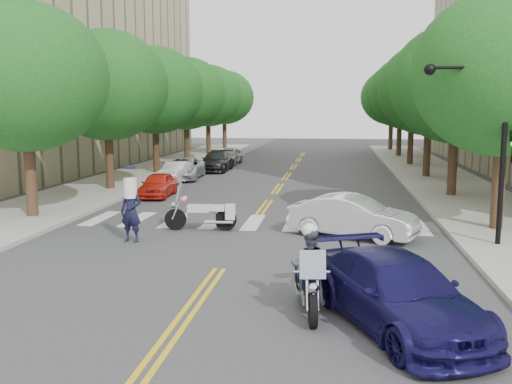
% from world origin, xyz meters
% --- Properties ---
extents(ground, '(140.00, 140.00, 0.00)m').
position_xyz_m(ground, '(0.00, 0.00, 0.00)').
color(ground, '#38383A').
rests_on(ground, ground).
extents(sidewalk_left, '(5.00, 60.00, 0.15)m').
position_xyz_m(sidewalk_left, '(-9.50, 22.00, 0.07)').
color(sidewalk_left, '#9E9991').
rests_on(sidewalk_left, ground).
extents(sidewalk_right, '(5.00, 60.00, 0.15)m').
position_xyz_m(sidewalk_right, '(9.50, 22.00, 0.07)').
color(sidewalk_right, '#9E9991').
rests_on(sidewalk_right, ground).
extents(tree_l_0, '(6.40, 6.40, 8.45)m').
position_xyz_m(tree_l_0, '(-8.80, 6.00, 5.55)').
color(tree_l_0, '#382316').
rests_on(tree_l_0, ground).
extents(tree_l_1, '(6.40, 6.40, 8.45)m').
position_xyz_m(tree_l_1, '(-8.80, 14.00, 5.55)').
color(tree_l_1, '#382316').
rests_on(tree_l_1, ground).
extents(tree_l_2, '(6.40, 6.40, 8.45)m').
position_xyz_m(tree_l_2, '(-8.80, 22.00, 5.55)').
color(tree_l_2, '#382316').
rests_on(tree_l_2, ground).
extents(tree_l_3, '(6.40, 6.40, 8.45)m').
position_xyz_m(tree_l_3, '(-8.80, 30.00, 5.55)').
color(tree_l_3, '#382316').
rests_on(tree_l_3, ground).
extents(tree_l_4, '(6.40, 6.40, 8.45)m').
position_xyz_m(tree_l_4, '(-8.80, 38.00, 5.55)').
color(tree_l_4, '#382316').
rests_on(tree_l_4, ground).
extents(tree_l_5, '(6.40, 6.40, 8.45)m').
position_xyz_m(tree_l_5, '(-8.80, 46.00, 5.55)').
color(tree_l_5, '#382316').
rests_on(tree_l_5, ground).
extents(tree_r_0, '(6.40, 6.40, 8.45)m').
position_xyz_m(tree_r_0, '(8.80, 6.00, 5.55)').
color(tree_r_0, '#382316').
rests_on(tree_r_0, ground).
extents(tree_r_1, '(6.40, 6.40, 8.45)m').
position_xyz_m(tree_r_1, '(8.80, 14.00, 5.55)').
color(tree_r_1, '#382316').
rests_on(tree_r_1, ground).
extents(tree_r_2, '(6.40, 6.40, 8.45)m').
position_xyz_m(tree_r_2, '(8.80, 22.00, 5.55)').
color(tree_r_2, '#382316').
rests_on(tree_r_2, ground).
extents(tree_r_3, '(6.40, 6.40, 8.45)m').
position_xyz_m(tree_r_3, '(8.80, 30.00, 5.55)').
color(tree_r_3, '#382316').
rests_on(tree_r_3, ground).
extents(tree_r_4, '(6.40, 6.40, 8.45)m').
position_xyz_m(tree_r_4, '(8.80, 38.00, 5.55)').
color(tree_r_4, '#382316').
rests_on(tree_r_4, ground).
extents(tree_r_5, '(6.40, 6.40, 8.45)m').
position_xyz_m(tree_r_5, '(8.80, 46.00, 5.55)').
color(tree_r_5, '#382316').
rests_on(tree_r_5, ground).
extents(traffic_signal_pole, '(2.82, 0.42, 6.00)m').
position_xyz_m(traffic_signal_pole, '(7.72, 3.50, 3.72)').
color(traffic_signal_pole, black).
rests_on(traffic_signal_pole, ground).
extents(motorcycle_police, '(0.89, 2.40, 1.96)m').
position_xyz_m(motorcycle_police, '(2.56, -2.93, 0.87)').
color(motorcycle_police, black).
rests_on(motorcycle_police, ground).
extents(motorcycle_parked, '(2.61, 0.73, 1.68)m').
position_xyz_m(motorcycle_parked, '(-1.46, 4.91, 0.59)').
color(motorcycle_parked, black).
rests_on(motorcycle_parked, ground).
extents(officer_standing, '(0.82, 0.61, 2.03)m').
position_xyz_m(officer_standing, '(-3.53, 2.81, 1.02)').
color(officer_standing, black).
rests_on(officer_standing, ground).
extents(convertible, '(4.60, 3.00, 1.43)m').
position_xyz_m(convertible, '(3.71, 4.50, 0.72)').
color(convertible, white).
rests_on(convertible, ground).
extents(sedan_blue, '(3.87, 5.37, 1.44)m').
position_xyz_m(sedan_blue, '(4.37, -3.65, 0.72)').
color(sedan_blue, '#131046').
rests_on(sedan_blue, ground).
extents(parked_car_a, '(1.59, 3.59, 1.20)m').
position_xyz_m(parked_car_a, '(-5.65, 12.35, 0.60)').
color(parked_car_a, red).
rests_on(parked_car_a, ground).
extents(parked_car_b, '(1.55, 3.78, 1.22)m').
position_xyz_m(parked_car_b, '(-6.30, 18.00, 0.61)').
color(parked_car_b, silver).
rests_on(parked_car_b, ground).
extents(parked_car_c, '(2.61, 5.01, 1.35)m').
position_xyz_m(parked_car_c, '(-6.30, 19.50, 0.67)').
color(parked_car_c, '#A6A8AD').
rests_on(parked_car_c, ground).
extents(parked_car_d, '(1.93, 4.73, 1.37)m').
position_xyz_m(parked_car_d, '(-5.20, 24.50, 0.69)').
color(parked_car_d, black).
rests_on(parked_car_d, ground).
extents(parked_car_e, '(1.80, 4.01, 1.34)m').
position_xyz_m(parked_car_e, '(-5.20, 29.50, 0.67)').
color(parked_car_e, gray).
rests_on(parked_car_e, ground).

